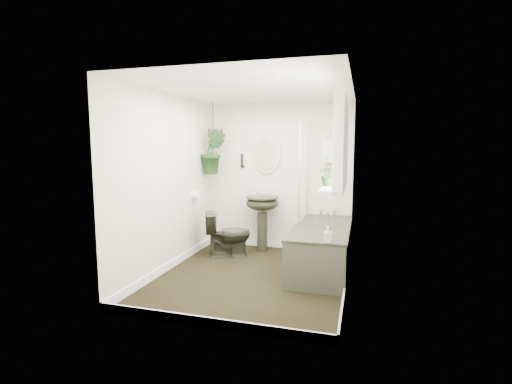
# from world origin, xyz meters

# --- Properties ---
(floor) EXTENTS (2.30, 2.80, 0.02)m
(floor) POSITION_xyz_m (0.00, 0.00, -0.01)
(floor) COLOR black
(floor) RESTS_ON ground
(ceiling) EXTENTS (2.30, 2.80, 0.02)m
(ceiling) POSITION_xyz_m (0.00, 0.00, 2.31)
(ceiling) COLOR white
(ceiling) RESTS_ON ground
(wall_back) EXTENTS (2.30, 0.02, 2.30)m
(wall_back) POSITION_xyz_m (0.00, 1.41, 1.15)
(wall_back) COLOR silver
(wall_back) RESTS_ON ground
(wall_front) EXTENTS (2.30, 0.02, 2.30)m
(wall_front) POSITION_xyz_m (0.00, -1.41, 1.15)
(wall_front) COLOR silver
(wall_front) RESTS_ON ground
(wall_left) EXTENTS (0.02, 2.80, 2.30)m
(wall_left) POSITION_xyz_m (-1.16, 0.00, 1.15)
(wall_left) COLOR silver
(wall_left) RESTS_ON ground
(wall_right) EXTENTS (0.02, 2.80, 2.30)m
(wall_right) POSITION_xyz_m (1.16, 0.00, 1.15)
(wall_right) COLOR silver
(wall_right) RESTS_ON ground
(skirting) EXTENTS (2.30, 2.80, 0.10)m
(skirting) POSITION_xyz_m (0.00, 0.00, 0.05)
(skirting) COLOR white
(skirting) RESTS_ON floor
(bathtub) EXTENTS (0.72, 1.72, 0.58)m
(bathtub) POSITION_xyz_m (0.80, 0.50, 0.29)
(bathtub) COLOR black
(bathtub) RESTS_ON floor
(bath_screen) EXTENTS (0.04, 0.72, 1.40)m
(bath_screen) POSITION_xyz_m (0.47, 0.99, 1.28)
(bath_screen) COLOR silver
(bath_screen) RESTS_ON bathtub
(shower_box) EXTENTS (0.20, 0.10, 0.35)m
(shower_box) POSITION_xyz_m (0.80, 1.34, 1.55)
(shower_box) COLOR white
(shower_box) RESTS_ON wall_back
(oval_mirror) EXTENTS (0.46, 0.03, 0.62)m
(oval_mirror) POSITION_xyz_m (-0.18, 1.37, 1.50)
(oval_mirror) COLOR beige
(oval_mirror) RESTS_ON wall_back
(wall_sconce) EXTENTS (0.04, 0.04, 0.22)m
(wall_sconce) POSITION_xyz_m (-0.58, 1.36, 1.40)
(wall_sconce) COLOR black
(wall_sconce) RESTS_ON wall_back
(toilet_roll_holder) EXTENTS (0.11, 0.11, 0.11)m
(toilet_roll_holder) POSITION_xyz_m (-1.10, 0.70, 0.90)
(toilet_roll_holder) COLOR white
(toilet_roll_holder) RESTS_ON wall_left
(window_recess) EXTENTS (0.08, 1.00, 0.90)m
(window_recess) POSITION_xyz_m (1.09, -0.70, 1.65)
(window_recess) COLOR white
(window_recess) RESTS_ON wall_right
(window_sill) EXTENTS (0.18, 1.00, 0.04)m
(window_sill) POSITION_xyz_m (1.02, -0.70, 1.23)
(window_sill) COLOR white
(window_sill) RESTS_ON wall_right
(window_blinds) EXTENTS (0.01, 0.86, 0.76)m
(window_blinds) POSITION_xyz_m (1.04, -0.70, 1.65)
(window_blinds) COLOR white
(window_blinds) RESTS_ON wall_right
(toilet) EXTENTS (0.75, 0.61, 0.67)m
(toilet) POSITION_xyz_m (-0.60, 0.73, 0.34)
(toilet) COLOR black
(toilet) RESTS_ON floor
(pedestal_sink) EXTENTS (0.59, 0.54, 0.86)m
(pedestal_sink) POSITION_xyz_m (-0.18, 1.13, 0.43)
(pedestal_sink) COLOR black
(pedestal_sink) RESTS_ON floor
(sill_plant) EXTENTS (0.22, 0.20, 0.23)m
(sill_plant) POSITION_xyz_m (0.99, -0.76, 1.36)
(sill_plant) COLOR black
(sill_plant) RESTS_ON window_sill
(hanging_plant) EXTENTS (0.48, 0.44, 0.70)m
(hanging_plant) POSITION_xyz_m (-0.97, 1.10, 1.54)
(hanging_plant) COLOR black
(hanging_plant) RESTS_ON ceiling
(soap_bottle) EXTENTS (0.08, 0.08, 0.17)m
(soap_bottle) POSITION_xyz_m (0.94, -0.29, 0.67)
(soap_bottle) COLOR black
(soap_bottle) RESTS_ON bathtub
(hanging_pot) EXTENTS (0.16, 0.16, 0.12)m
(hanging_pot) POSITION_xyz_m (-0.97, 1.10, 1.83)
(hanging_pot) COLOR #3E332C
(hanging_pot) RESTS_ON ceiling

